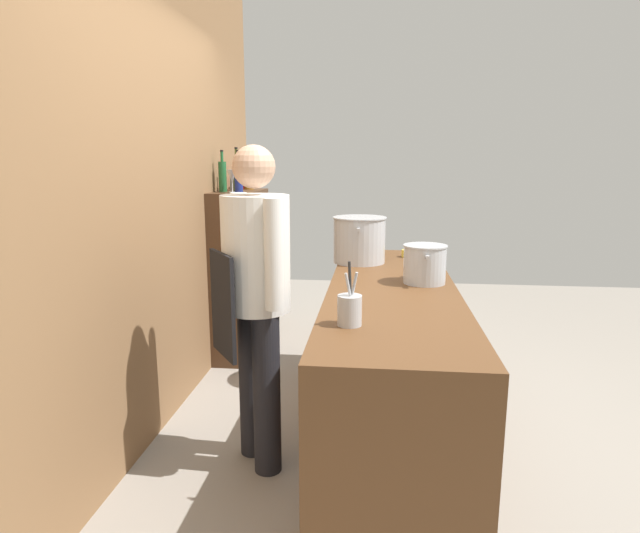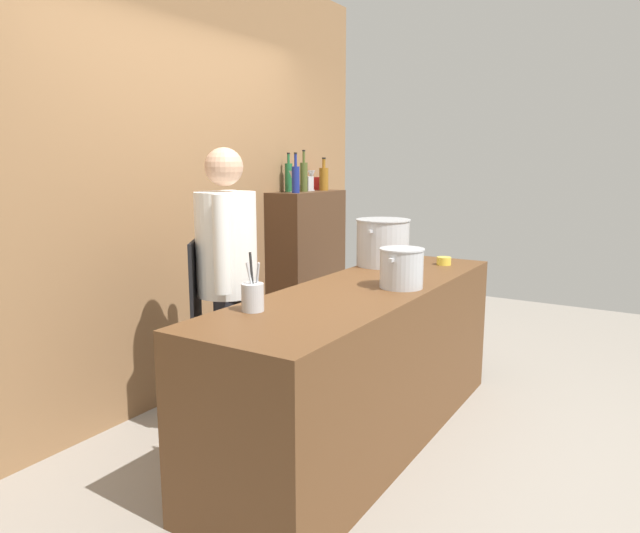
{
  "view_description": "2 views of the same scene",
  "coord_description": "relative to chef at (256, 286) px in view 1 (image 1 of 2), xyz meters",
  "views": [
    {
      "loc": [
        -2.89,
        0.09,
        1.59
      ],
      "look_at": [
        0.0,
        0.4,
        1.0
      ],
      "focal_mm": 29.85,
      "sensor_mm": 36.0,
      "label": 1
    },
    {
      "loc": [
        -2.77,
        -1.42,
        1.58
      ],
      "look_at": [
        0.27,
        0.45,
        0.93
      ],
      "focal_mm": 32.25,
      "sensor_mm": 36.0,
      "label": 2
    }
  ],
  "objects": [
    {
      "name": "brick_back_panel",
      "position": [
        0.35,
        0.71,
        0.54
      ],
      "size": [
        4.4,
        0.1,
        3.0
      ],
      "primitive_type": "cube",
      "color": "olive",
      "rests_on": "ground_plane"
    },
    {
      "name": "butter_jar",
      "position": [
        1.26,
        -0.83,
        -0.04
      ],
      "size": [
        0.1,
        0.1,
        0.05
      ],
      "primitive_type": "cylinder",
      "color": "yellow",
      "rests_on": "prep_counter"
    },
    {
      "name": "bar_cabinet",
      "position": [
        1.61,
        0.5,
        -0.29
      ],
      "size": [
        0.76,
        0.32,
        1.34
      ],
      "primitive_type": "cube",
      "color": "#472D1C",
      "rests_on": "ground_plane"
    },
    {
      "name": "wine_glass_tall",
      "position": [
        1.75,
        0.54,
        0.5
      ],
      "size": [
        0.07,
        0.07,
        0.17
      ],
      "color": "silver",
      "rests_on": "bar_cabinet"
    },
    {
      "name": "wine_bottle_amber",
      "position": [
        1.83,
        0.46,
        0.48
      ],
      "size": [
        0.08,
        0.08,
        0.28
      ],
      "color": "#8C5919",
      "rests_on": "bar_cabinet"
    },
    {
      "name": "wine_glass_wide",
      "position": [
        1.4,
        0.49,
        0.5
      ],
      "size": [
        0.07,
        0.07,
        0.17
      ],
      "color": "silver",
      "rests_on": "bar_cabinet"
    },
    {
      "name": "wine_bottle_olive",
      "position": [
        1.57,
        0.5,
        0.51
      ],
      "size": [
        0.06,
        0.06,
        0.34
      ],
      "color": "#475123",
      "rests_on": "bar_cabinet"
    },
    {
      "name": "stockpot_small",
      "position": [
        0.44,
        -0.87,
        0.04
      ],
      "size": [
        0.31,
        0.25,
        0.22
      ],
      "color": "#B7BABF",
      "rests_on": "prep_counter"
    },
    {
      "name": "wine_bottle_green",
      "position": [
        1.47,
        0.59,
        0.5
      ],
      "size": [
        0.06,
        0.06,
        0.31
      ],
      "color": "#1E592D",
      "rests_on": "bar_cabinet"
    },
    {
      "name": "spice_tin_red",
      "position": [
        1.91,
        0.55,
        0.43
      ],
      "size": [
        0.08,
        0.08,
        0.11
      ],
      "primitive_type": "cube",
      "color": "red",
      "rests_on": "bar_cabinet"
    },
    {
      "name": "spice_tin_silver",
      "position": [
        1.66,
        0.53,
        0.44
      ],
      "size": [
        0.08,
        0.08,
        0.12
      ],
      "primitive_type": "cube",
      "color": "#B2B2B7",
      "rests_on": "bar_cabinet"
    },
    {
      "name": "stockpot_large",
      "position": [
        1.02,
        -0.48,
        0.09
      ],
      "size": [
        0.42,
        0.36,
        0.31
      ],
      "color": "#B7BABF",
      "rests_on": "prep_counter"
    },
    {
      "name": "utensil_crock",
      "position": [
        -0.39,
        -0.49,
        0.0
      ],
      "size": [
        0.1,
        0.1,
        0.28
      ],
      "color": "#B7BABF",
      "rests_on": "prep_counter"
    },
    {
      "name": "chef",
      "position": [
        0.0,
        0.0,
        0.0
      ],
      "size": [
        0.46,
        0.41,
        1.66
      ],
      "rotation": [
        0.0,
        0.0,
        3.75
      ],
      "color": "black",
      "rests_on": "ground_plane"
    },
    {
      "name": "wine_bottle_cobalt",
      "position": [
        1.34,
        0.42,
        0.49
      ],
      "size": [
        0.06,
        0.06,
        0.31
      ],
      "color": "navy",
      "rests_on": "bar_cabinet"
    },
    {
      "name": "prep_counter",
      "position": [
        0.35,
        -0.69,
        -0.51
      ],
      "size": [
        2.4,
        0.7,
        0.9
      ],
      "primitive_type": "cube",
      "color": "brown",
      "rests_on": "ground_plane"
    },
    {
      "name": "ground_plane",
      "position": [
        0.35,
        -0.69,
        -0.96
      ],
      "size": [
        8.0,
        8.0,
        0.0
      ],
      "primitive_type": "plane",
      "color": "gray"
    }
  ]
}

